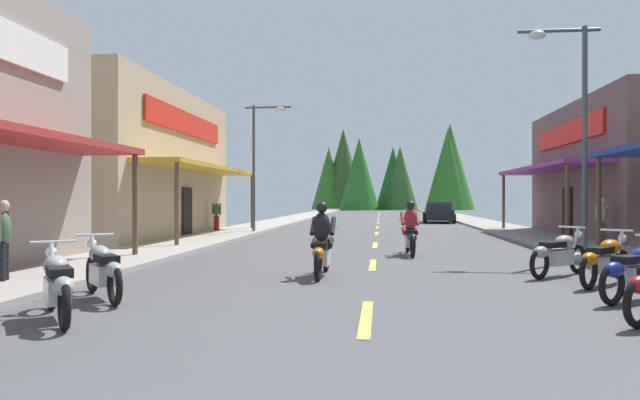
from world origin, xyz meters
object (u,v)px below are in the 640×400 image
at_px(streetlamp_right, 572,108).
at_px(rider_cruising_lead, 322,245).
at_px(motorcycle_parked_right_4, 559,253).
at_px(rider_cruising_trailing, 410,232).
at_px(pedestrian_by_shop, 217,213).
at_px(motorcycle_parked_right_3, 605,260).
at_px(parked_car_curbside, 439,212).
at_px(pedestrian_waiting, 602,218).
at_px(streetlamp_left, 261,149).
at_px(pedestrian_browsing, 3,237).
at_px(motorcycle_parked_right_2, 637,270).
at_px(motorcycle_parked_left_1, 57,284).
at_px(motorcycle_parked_left_2, 103,269).

relative_size(streetlamp_right, rider_cruising_lead, 2.95).
relative_size(motorcycle_parked_right_4, rider_cruising_trailing, 0.75).
bearing_deg(rider_cruising_trailing, rider_cruising_lead, 153.42).
bearing_deg(pedestrian_by_shop, motorcycle_parked_right_4, 68.45).
distance_m(motorcycle_parked_right_3, parked_car_curbside, 27.74).
height_order(streetlamp_right, pedestrian_waiting, streetlamp_right).
height_order(streetlamp_left, motorcycle_parked_right_4, streetlamp_left).
bearing_deg(motorcycle_parked_right_3, parked_car_curbside, 43.07).
relative_size(motorcycle_parked_right_4, pedestrian_by_shop, 0.99).
distance_m(rider_cruising_lead, pedestrian_browsing, 6.07).
distance_m(motorcycle_parked_right_2, motorcycle_parked_right_4, 2.82).
relative_size(motorcycle_parked_right_3, pedestrian_browsing, 1.02).
bearing_deg(pedestrian_waiting, pedestrian_browsing, -81.40).
distance_m(motorcycle_parked_left_1, motorcycle_parked_left_2, 1.57).
distance_m(motorcycle_parked_left_2, rider_cruising_trailing, 9.36).
xyz_separation_m(motorcycle_parked_right_3, parked_car_curbside, (-0.28, 27.74, 0.20)).
relative_size(rider_cruising_lead, rider_cruising_trailing, 1.00).
distance_m(motorcycle_parked_right_2, pedestrian_browsing, 11.01).
distance_m(motorcycle_parked_right_4, pedestrian_waiting, 8.45).
bearing_deg(parked_car_curbside, motorcycle_parked_right_4, -177.30).
bearing_deg(motorcycle_parked_left_2, streetlamp_right, -93.51).
distance_m(motorcycle_parked_right_2, parked_car_curbside, 29.35).
bearing_deg(rider_cruising_trailing, streetlamp_right, -98.60).
distance_m(streetlamp_left, pedestrian_by_shop, 3.72).
xyz_separation_m(motorcycle_parked_left_2, pedestrian_by_shop, (-3.30, 17.32, 0.46)).
bearing_deg(motorcycle_parked_left_2, parked_car_curbside, -56.02).
height_order(motorcycle_parked_left_2, pedestrian_waiting, pedestrian_waiting).
height_order(streetlamp_right, motorcycle_parked_left_2, streetlamp_right).
height_order(streetlamp_left, rider_cruising_trailing, streetlamp_left).
relative_size(streetlamp_left, motorcycle_parked_left_2, 3.53).
bearing_deg(pedestrian_browsing, rider_cruising_trailing, -156.65).
bearing_deg(motorcycle_parked_left_2, motorcycle_parked_left_1, 145.52).
relative_size(pedestrian_by_shop, pedestrian_browsing, 1.01).
bearing_deg(motorcycle_parked_right_3, pedestrian_browsing, 139.43).
height_order(streetlamp_left, motorcycle_parked_right_3, streetlamp_left).
xyz_separation_m(streetlamp_right, motorcycle_parked_left_1, (-9.48, -8.82, -3.62)).
xyz_separation_m(streetlamp_right, pedestrian_waiting, (2.24, 3.87, -3.14)).
bearing_deg(rider_cruising_lead, motorcycle_parked_right_2, -112.89).
bearing_deg(parked_car_curbside, rider_cruising_lead, 172.40).
xyz_separation_m(streetlamp_left, rider_cruising_trailing, (6.40, -9.30, -3.26)).
relative_size(pedestrian_by_shop, parked_car_curbside, 0.37).
height_order(rider_cruising_lead, rider_cruising_trailing, same).
height_order(motorcycle_parked_left_2, rider_cruising_lead, rider_cruising_lead).
height_order(motorcycle_parked_right_2, motorcycle_parked_left_1, same).
bearing_deg(streetlamp_right, pedestrian_waiting, 59.96).
relative_size(streetlamp_right, motorcycle_parked_left_2, 3.73).
height_order(rider_cruising_lead, pedestrian_by_shop, pedestrian_by_shop).
bearing_deg(motorcycle_parked_right_2, rider_cruising_lead, 117.50).
xyz_separation_m(pedestrian_browsing, parked_car_curbside, (10.84, 29.10, -0.24)).
distance_m(streetlamp_left, pedestrian_browsing, 16.32).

